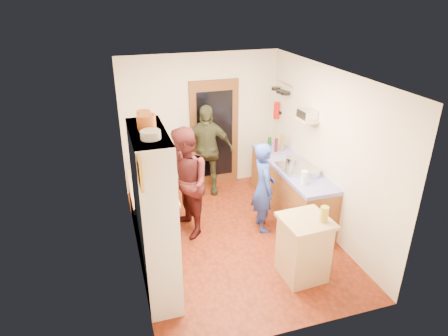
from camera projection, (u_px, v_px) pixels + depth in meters
name	position (u px, v px, depth m)	size (l,w,h in m)	color
floor	(234.00, 238.00, 6.39)	(3.00, 4.00, 0.02)	maroon
ceiling	(236.00, 73.00, 5.30)	(3.00, 4.00, 0.02)	silver
wall_back	(201.00, 122.00, 7.59)	(3.00, 0.02, 2.60)	beige
wall_front	(297.00, 239.00, 4.10)	(3.00, 0.02, 2.60)	beige
wall_left	(130.00, 177.00, 5.44)	(0.02, 4.00, 2.60)	beige
wall_right	(326.00, 152.00, 6.25)	(0.02, 4.00, 2.60)	beige
door_frame	(214.00, 134.00, 7.72)	(0.95, 0.06, 2.10)	brown
door_glass	(215.00, 135.00, 7.69)	(0.70, 0.02, 1.70)	black
hutch_body	(155.00, 216.00, 4.88)	(0.40, 1.20, 2.20)	white
hutch_top_shelf	(148.00, 133.00, 4.43)	(0.40, 1.14, 0.04)	white
plate_stack	(151.00, 135.00, 4.19)	(0.22, 0.22, 0.09)	white
orange_pot_a	(146.00, 122.00, 4.44)	(0.21, 0.21, 0.17)	orange
orange_pot_b	(144.00, 117.00, 4.66)	(0.17, 0.17, 0.15)	orange
left_counter_base	(153.00, 212.00, 6.27)	(0.60, 1.40, 0.85)	#925B29
left_counter_top	(151.00, 187.00, 6.09)	(0.64, 1.44, 0.05)	tan
toaster	(157.00, 191.00, 5.70)	(0.25, 0.17, 0.19)	white
kettle	(149.00, 187.00, 5.85)	(0.15, 0.15, 0.17)	white
orange_bowl	(154.00, 176.00, 6.27)	(0.20, 0.20, 0.09)	orange
chopping_board	(148.00, 171.00, 6.51)	(0.30, 0.22, 0.03)	tan
right_counter_base	(290.00, 190.00, 6.97)	(0.60, 2.20, 0.84)	#925B29
right_counter_top	(292.00, 167.00, 6.78)	(0.62, 2.22, 0.06)	#1F1EB6
hob	(297.00, 168.00, 6.61)	(0.55, 0.58, 0.04)	silver
pot_on_hob	(292.00, 161.00, 6.63)	(0.22, 0.22, 0.14)	silver
bottle_a	(269.00, 145.00, 7.22)	(0.07, 0.07, 0.29)	#143F14
bottle_b	(276.00, 145.00, 7.26)	(0.06, 0.06, 0.25)	#591419
bottle_c	(282.00, 143.00, 7.30)	(0.08, 0.08, 0.30)	olive
paper_towel	(304.00, 178.00, 6.07)	(0.10, 0.10, 0.22)	white
mixing_bowl	(311.00, 173.00, 6.36)	(0.28, 0.28, 0.11)	silver
island_base	(303.00, 250.00, 5.38)	(0.55, 0.55, 0.86)	tan
island_top	(306.00, 221.00, 5.19)	(0.62, 0.62, 0.05)	tan
cutting_board	(301.00, 219.00, 5.21)	(0.35, 0.28, 0.02)	white
oil_jar	(324.00, 214.00, 5.09)	(0.11, 0.11, 0.21)	#AD9E2D
pan_rail	(285.00, 83.00, 7.25)	(0.02, 0.02, 0.65)	silver
pan_hang_a	(285.00, 93.00, 7.13)	(0.18, 0.18, 0.05)	black
pan_hang_b	(280.00, 92.00, 7.31)	(0.16, 0.16, 0.05)	black
pan_hang_c	(276.00, 89.00, 7.48)	(0.17, 0.17, 0.05)	black
wall_shelf	(307.00, 120.00, 6.43)	(0.26, 0.42, 0.03)	tan
radio	(307.00, 114.00, 6.40)	(0.22, 0.30, 0.15)	silver
ext_bracket	(279.00, 113.00, 7.65)	(0.06, 0.10, 0.04)	black
fire_extinguisher	(276.00, 110.00, 7.61)	(0.11, 0.11, 0.32)	red
picture_frame	(140.00, 173.00, 3.78)	(0.03, 0.25, 0.30)	gold
person_hob	(266.00, 188.00, 6.33)	(0.55, 0.36, 1.50)	#2840A7
person_left	(186.00, 182.00, 6.20)	(0.86, 0.67, 1.78)	#431618
person_back	(207.00, 150.00, 7.46)	(1.02, 0.42, 1.74)	#353722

